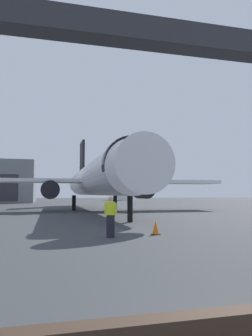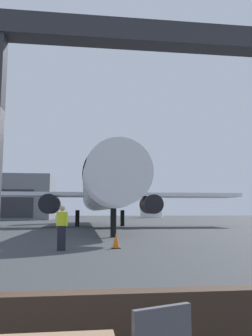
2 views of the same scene
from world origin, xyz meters
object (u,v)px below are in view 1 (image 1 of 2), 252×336
Objects in this scene: ground_crew_worker at (110,216)px; traffic_cone at (156,228)px; fuel_storage_tank at (124,191)px; airplane at (97,179)px.

ground_crew_worker is 2.33m from traffic_cone.
fuel_storage_tank is at bearing 77.55° from traffic_cone.
traffic_cone is at bearing -102.45° from fuel_storage_tank.
traffic_cone is 0.10× the size of fuel_storage_tank.
traffic_cone is (-0.45, -20.92, -3.26)m from airplane.
fuel_storage_tank is (16.99, 58.04, -0.87)m from airplane.
traffic_cone is at bearing -91.23° from airplane.
ground_crew_worker is (-2.64, -21.42, -2.66)m from airplane.
airplane reaches higher than traffic_cone.
fuel_storage_tank reaches higher than ground_crew_worker.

